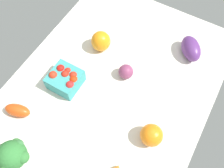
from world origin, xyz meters
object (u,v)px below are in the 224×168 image
eggplant (191,49)px  broccoli_head (13,155)px  red_onion_center (126,72)px  heirloom_tomato_orange (152,135)px  roma_tomato (17,110)px  bell_pepper_orange (101,41)px  berry_basket (65,79)px

eggplant → broccoli_head: size_ratio=0.95×
red_onion_center → heirloom_tomato_orange: bearing=47.0°
red_onion_center → heirloom_tomato_orange: (18.89, 20.24, 1.01)cm
red_onion_center → roma_tomato: 43.99cm
eggplant → red_onion_center: bearing=-77.6°
red_onion_center → bell_pepper_orange: size_ratio=0.67×
bell_pepper_orange → roma_tomato: 43.33cm
red_onion_center → broccoli_head: size_ratio=0.46×
bell_pepper_orange → eggplant: size_ratio=0.72×
bell_pepper_orange → broccoli_head: broccoli_head is taller
red_onion_center → bell_pepper_orange: (-7.20, -16.02, 1.50)cm
red_onion_center → broccoli_head: bearing=-17.5°
heirloom_tomato_orange → broccoli_head: bearing=-50.4°
eggplant → roma_tomato: size_ratio=1.27×
bell_pepper_orange → broccoli_head: 55.45cm
heirloom_tomato_orange → bell_pepper_orange: bearing=-125.7°
red_onion_center → heirloom_tomato_orange: heirloom_tomato_orange is taller
bell_pepper_orange → roma_tomato: bell_pepper_orange is taller
eggplant → roma_tomato: (57.90, -45.59, -1.28)cm
bell_pepper_orange → red_onion_center: bearing=65.8°
bell_pepper_orange → eggplant: 38.06cm
berry_basket → broccoli_head: 33.43cm
heirloom_tomato_orange → eggplant: heirloom_tomato_orange is taller
berry_basket → heirloom_tomato_orange: bearing=84.5°
bell_pepper_orange → roma_tomato: (41.84, -11.09, -2.11)cm
berry_basket → roma_tomato: bearing=-23.2°
red_onion_center → broccoli_head: 50.71cm
bell_pepper_orange → roma_tomato: size_ratio=0.92×
heirloom_tomato_orange → broccoli_head: 46.07cm
berry_basket → broccoli_head: size_ratio=0.89×
heirloom_tomato_orange → berry_basket: heirloom_tomato_orange is taller
red_onion_center → heirloom_tomato_orange: 27.70cm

